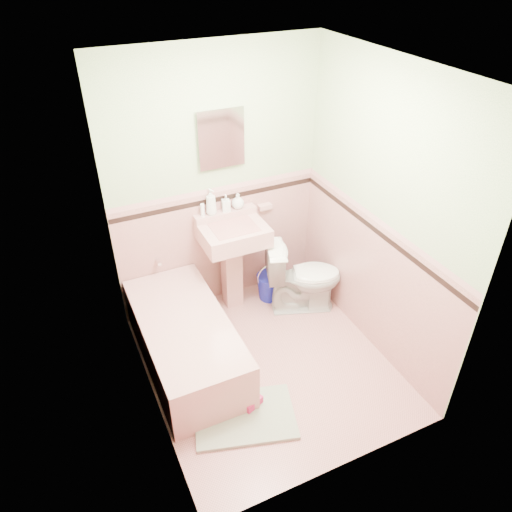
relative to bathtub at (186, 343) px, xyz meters
name	(u,v)px	position (x,y,z in m)	size (l,w,h in m)	color
floor	(268,364)	(0.63, -0.33, -0.23)	(2.20, 2.20, 0.00)	tan
ceiling	(274,69)	(0.63, -0.33, 2.27)	(2.20, 2.20, 0.00)	white
wall_back	(217,186)	(0.63, 0.77, 1.02)	(2.50, 2.50, 0.00)	beige
wall_front	(356,340)	(0.63, -1.43, 1.02)	(2.50, 2.50, 0.00)	beige
wall_left	(136,280)	(-0.37, -0.33, 1.02)	(2.50, 2.50, 0.00)	beige
wall_right	(380,217)	(1.63, -0.33, 1.02)	(2.50, 2.50, 0.00)	beige
wainscot_back	(220,246)	(0.63, 0.76, 0.38)	(2.00, 2.00, 0.00)	tan
wainscot_front	(343,412)	(0.63, -1.42, 0.38)	(2.00, 2.00, 0.00)	tan
wainscot_left	(150,349)	(-0.36, -0.33, 0.38)	(2.20, 2.20, 0.00)	tan
wainscot_right	(369,281)	(1.62, -0.33, 0.38)	(2.20, 2.20, 0.00)	tan
accent_back	(218,199)	(0.63, 0.75, 0.90)	(2.00, 2.00, 0.00)	black
accent_front	(352,354)	(0.63, -1.41, 0.90)	(2.00, 2.00, 0.00)	black
accent_left	(142,294)	(-0.35, -0.33, 0.89)	(2.20, 2.20, 0.00)	black
accent_right	(376,231)	(1.61, -0.33, 0.89)	(2.20, 2.20, 0.00)	black
cap_back	(217,190)	(0.63, 0.75, 0.99)	(2.00, 2.00, 0.00)	#C98C8E
cap_front	(354,342)	(0.63, -1.41, 0.99)	(2.00, 2.00, 0.00)	#C98C8E
cap_left	(140,283)	(-0.35, -0.33, 1.00)	(2.20, 2.20, 0.00)	#C98C8E
cap_right	(378,221)	(1.61, -0.33, 1.00)	(2.20, 2.20, 0.00)	#C98C8E
bathtub	(186,343)	(0.00, 0.00, 0.00)	(0.70, 1.50, 0.45)	tan
tub_faucet	(158,261)	(0.00, 0.72, 0.41)	(0.04, 0.04, 0.12)	silver
sink	(234,268)	(0.68, 0.53, 0.25)	(0.60, 0.49, 0.94)	tan
sink_faucet	(227,218)	(0.68, 0.67, 0.72)	(0.02, 0.02, 0.10)	silver
medicine_cabinet	(221,138)	(0.68, 0.74, 1.47)	(0.39, 0.04, 0.49)	white
soap_dish	(265,206)	(1.10, 0.73, 0.72)	(0.13, 0.08, 0.04)	tan
soap_bottle_left	(211,202)	(0.55, 0.71, 0.91)	(0.10, 0.10, 0.25)	#B2B2B2
soap_bottle_mid	(226,203)	(0.69, 0.71, 0.86)	(0.07, 0.08, 0.16)	#B2B2B2
soap_bottle_right	(238,201)	(0.81, 0.71, 0.86)	(0.12, 0.12, 0.15)	#B2B2B2
tube	(203,210)	(0.46, 0.71, 0.84)	(0.04, 0.04, 0.12)	white
toilet	(303,277)	(1.29, 0.24, 0.14)	(0.41, 0.73, 0.74)	white
bucket	(270,286)	(1.06, 0.51, -0.09)	(0.28, 0.28, 0.28)	#131A95
bath_mat	(245,417)	(0.21, -0.77, -0.21)	(0.78, 0.52, 0.03)	gray
shoe	(253,403)	(0.31, -0.71, -0.16)	(0.17, 0.08, 0.07)	#BF1E59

